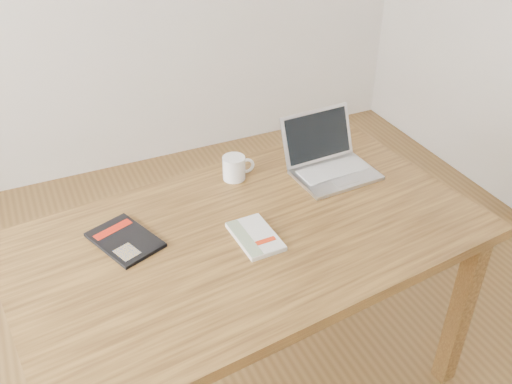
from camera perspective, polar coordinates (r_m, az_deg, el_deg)
name	(u,v)px	position (r m, az deg, el deg)	size (l,w,h in m)	color
room	(170,87)	(1.27, -8.63, 10.34)	(4.04, 4.04, 2.70)	brown
desk	(250,253)	(1.86, -0.63, -6.17)	(1.55, 0.99, 0.75)	brown
white_guidebook	(255,237)	(1.77, -0.08, -4.48)	(0.12, 0.20, 0.02)	beige
black_guidebook	(125,240)	(1.80, -12.98, -4.68)	(0.22, 0.26, 0.01)	black
laptop	(329,160)	(2.10, 7.30, 3.18)	(0.30, 0.28, 0.19)	silver
coffee_mug	(235,167)	(2.03, -2.14, 2.48)	(0.12, 0.08, 0.09)	white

